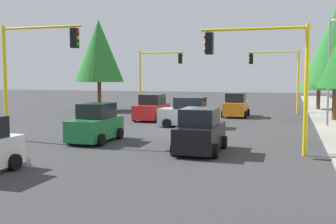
# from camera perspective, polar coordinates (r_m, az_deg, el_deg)

# --- Properties ---
(ground_plane) EXTENTS (120.00, 120.00, 0.00)m
(ground_plane) POSITION_cam_1_polar(r_m,az_deg,el_deg) (25.15, 0.82, -2.63)
(ground_plane) COLOR #353538
(lane_arrow_near) EXTENTS (2.40, 1.10, 1.10)m
(lane_arrow_near) POSITION_cam_1_polar(r_m,az_deg,el_deg) (16.23, -21.27, -7.27)
(lane_arrow_near) COLOR silver
(lane_arrow_near) RESTS_ON ground
(traffic_signal_near_right) EXTENTS (0.36, 4.59, 5.96)m
(traffic_signal_near_right) POSITION_cam_1_polar(r_m,az_deg,el_deg) (21.95, -18.38, 6.99)
(traffic_signal_near_right) COLOR yellow
(traffic_signal_near_right) RESTS_ON ground
(traffic_signal_far_left) EXTENTS (0.36, 4.59, 5.66)m
(traffic_signal_far_left) POSITION_cam_1_polar(r_m,az_deg,el_deg) (37.98, 15.12, 5.88)
(traffic_signal_far_left) COLOR yellow
(traffic_signal_far_left) RESTS_ON ground
(traffic_signal_far_right) EXTENTS (0.36, 4.59, 5.77)m
(traffic_signal_far_right) POSITION_cam_1_polar(r_m,az_deg,el_deg) (39.99, -1.53, 6.10)
(traffic_signal_far_right) COLOR yellow
(traffic_signal_far_right) RESTS_ON ground
(traffic_signal_near_left) EXTENTS (0.36, 4.59, 5.55)m
(traffic_signal_near_left) POSITION_cam_1_polar(r_m,az_deg,el_deg) (18.01, 13.12, 6.71)
(traffic_signal_near_left) COLOR yellow
(traffic_signal_near_left) RESTS_ON ground
(street_lamp_curbside) EXTENTS (2.15, 0.28, 7.00)m
(street_lamp_curbside) POSITION_cam_1_polar(r_m,az_deg,el_deg) (27.69, 21.79, 6.74)
(street_lamp_curbside) COLOR slate
(street_lamp_curbside) RESTS_ON ground
(tree_roadside_far) EXTENTS (3.59, 3.59, 6.53)m
(tree_roadside_far) POSITION_cam_1_polar(r_m,az_deg,el_deg) (42.05, 20.51, 6.00)
(tree_roadside_far) COLOR brown
(tree_roadside_far) RESTS_ON ground
(tree_opposite_side) EXTENTS (4.80, 4.80, 8.79)m
(tree_opposite_side) POSITION_cam_1_polar(r_m,az_deg,el_deg) (40.22, -9.70, 8.46)
(tree_opposite_side) COLOR brown
(tree_opposite_side) RESTS_ON ground
(car_orange) EXTENTS (3.63, 2.02, 1.98)m
(car_orange) POSITION_cam_1_polar(r_m,az_deg,el_deg) (34.02, 9.52, 0.85)
(car_orange) COLOR orange
(car_orange) RESTS_ON ground
(car_green) EXTENTS (3.61, 1.95, 1.98)m
(car_green) POSITION_cam_1_polar(r_m,az_deg,el_deg) (21.23, -10.11, -1.71)
(car_green) COLOR #1E7238
(car_green) RESTS_ON ground
(car_silver) EXTENTS (2.01, 3.70, 1.98)m
(car_silver) POSITION_cam_1_polar(r_m,az_deg,el_deg) (26.87, 2.83, -0.21)
(car_silver) COLOR #B2B5BA
(car_silver) RESTS_ON ground
(car_black) EXTENTS (3.69, 1.99, 1.98)m
(car_black) POSITION_cam_1_polar(r_m,az_deg,el_deg) (18.01, 4.55, -2.86)
(car_black) COLOR black
(car_black) RESTS_ON ground
(car_red) EXTENTS (3.95, 2.06, 1.98)m
(car_red) POSITION_cam_1_polar(r_m,az_deg,el_deg) (31.05, -2.29, 0.51)
(car_red) COLOR red
(car_red) RESTS_ON ground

